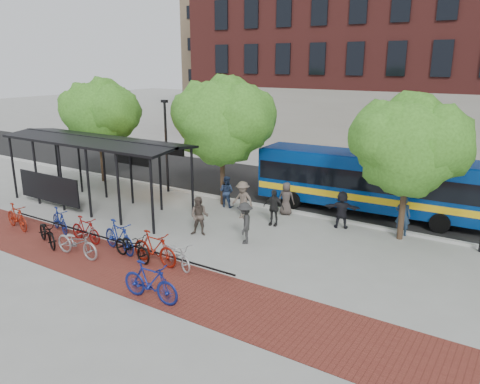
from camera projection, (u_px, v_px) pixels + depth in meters
The scene contains 29 objects.
ground at pixel (236, 234), 19.97m from camera, with size 160.00×160.00×0.00m, color #9E9E99.
asphalt_street at pixel (314, 192), 26.43m from camera, with size 160.00×8.00×0.01m, color black.
curb at pixel (280, 209), 23.18m from camera, with size 160.00×0.25×0.12m, color #B7B7B2.
brick_strip at pixel (114, 265), 16.99m from camera, with size 24.00×3.00×0.01m, color maroon.
bike_rack_rail at pixel (109, 249), 18.40m from camera, with size 12.00×0.05×0.95m, color black.
bus_shelter at pixel (93, 148), 23.05m from camera, with size 10.60×3.07×3.60m.
tree_a at pixel (100, 112), 27.78m from camera, with size 4.90×4.00×6.18m.
tree_b at pixel (224, 117), 22.99m from camera, with size 5.15×4.20×6.47m.
tree_c at pixel (411, 142), 18.38m from camera, with size 4.66×3.80×5.92m.
lamp_post_left at pixel (166, 143), 25.81m from camera, with size 0.35×0.20×5.12m.
bus at pixel (369, 180), 22.35m from camera, with size 10.88×2.98×2.91m.
bike_1 at pixel (17, 217), 20.45m from camera, with size 0.53×1.88×1.13m, color maroon.
bike_3 at pixel (60, 220), 20.12m from camera, with size 0.50×1.76×1.06m, color navy.
bike_4 at pixel (47, 232), 18.69m from camera, with size 0.71×2.05×1.08m, color black.
bike_5 at pixel (86, 230), 19.00m from camera, with size 0.50×1.78×1.07m, color maroon.
bike_6 at pixel (77, 242), 17.57m from camera, with size 0.75×2.16×1.13m, color #99989B.
bike_7 at pixel (119, 237), 17.98m from camera, with size 0.59×2.08×1.25m, color navy.
bike_8 at pixel (132, 246), 17.32m from camera, with size 0.70×2.00×1.05m, color black.
bike_9 at pixel (155, 248), 16.90m from camera, with size 0.58×2.06×1.24m, color maroon.
bike_10 at pixel (178, 255), 16.69m from camera, with size 0.63×1.81×0.95m, color silver.
bike_11 at pixel (150, 282), 14.29m from camera, with size 0.59×2.10×1.26m, color navy.
pedestrian_2 at pixel (226, 191), 23.55m from camera, with size 0.78×0.61×1.60m, color navy.
pedestrian_3 at pixel (243, 200), 21.80m from camera, with size 1.15×0.66×1.78m, color #66574B.
pedestrian_4 at pixel (274, 207), 20.89m from camera, with size 0.97×0.40×1.66m, color black.
pedestrian_5 at pixel (342, 210), 20.55m from camera, with size 1.56×0.50×1.68m, color black.
pedestrian_6 at pixel (286, 199), 22.35m from camera, with size 0.78×0.51×1.59m, color #453B37.
pedestrian_7 at pixel (403, 216), 19.69m from camera, with size 0.62×0.41×1.71m, color navy.
pedestrian_8 at pixel (200, 216), 19.68m from camera, with size 0.82×0.64×1.68m, color #4F433A.
pedestrian_9 at pixel (245, 223), 18.82m from camera, with size 1.10×0.63×1.70m, color #2B2B2B.
Camera 1 is at (10.37, -15.61, 7.15)m, focal length 35.00 mm.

